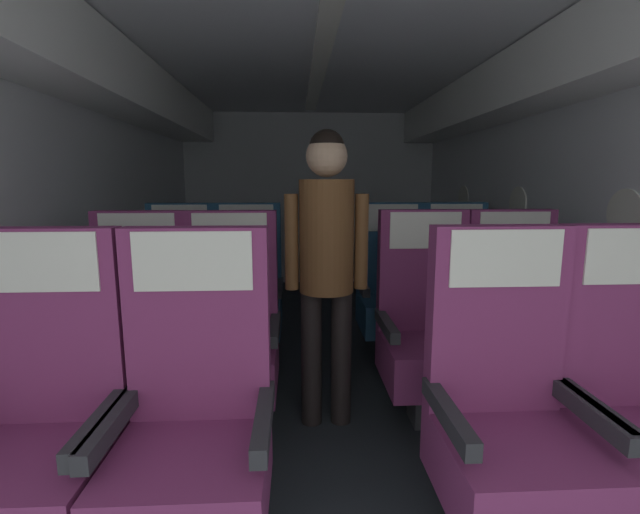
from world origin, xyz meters
name	(u,v)px	position (x,y,z in m)	size (l,w,h in m)	color
ground	(324,376)	(0.00, 2.87, -0.01)	(3.42, 6.13, 0.02)	#23282D
fuselage_shell	(322,137)	(0.00, 3.11, 1.60)	(3.30, 5.78, 2.21)	silver
seat_a_left_window	(38,434)	(-1.03, 1.41, 0.48)	(0.52, 0.51, 1.15)	#38383D
seat_a_left_aisle	(194,431)	(-0.53, 1.40, 0.48)	(0.52, 0.51, 1.15)	#38383D
seat_a_right_aisle	(640,415)	(1.03, 1.41, 0.48)	(0.52, 0.51, 1.15)	#38383D
seat_a_right_window	(508,422)	(0.54, 1.40, 0.48)	(0.52, 0.51, 1.15)	#38383D
seat_b_left_window	(138,339)	(-1.02, 2.30, 0.48)	(0.52, 0.51, 1.15)	#38383D
seat_b_left_aisle	(231,338)	(-0.53, 2.29, 0.48)	(0.52, 0.51, 1.15)	#38383D
seat_b_right_aisle	(515,332)	(1.02, 2.30, 0.48)	(0.52, 0.51, 1.15)	#38383D
seat_b_right_window	(426,333)	(0.53, 2.31, 0.48)	(0.52, 0.51, 1.15)	#38383D
seat_c_left_window	(181,296)	(-1.02, 3.18, 0.48)	(0.52, 0.51, 1.15)	#38383D
seat_c_left_aisle	(247,295)	(-0.54, 3.19, 0.48)	(0.52, 0.51, 1.15)	#38383D
seat_c_right_aisle	(457,293)	(1.02, 3.19, 0.48)	(0.52, 0.51, 1.15)	#38383D
seat_c_right_window	(392,293)	(0.53, 3.19, 0.48)	(0.52, 0.51, 1.15)	#38383D
flight_attendant	(327,250)	(-0.03, 2.27, 0.95)	(0.43, 0.28, 1.56)	black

